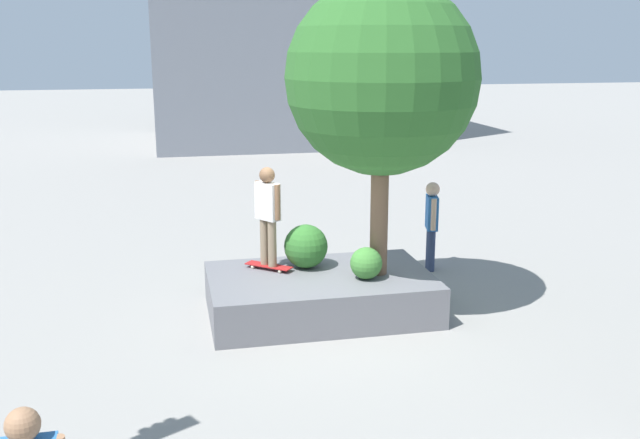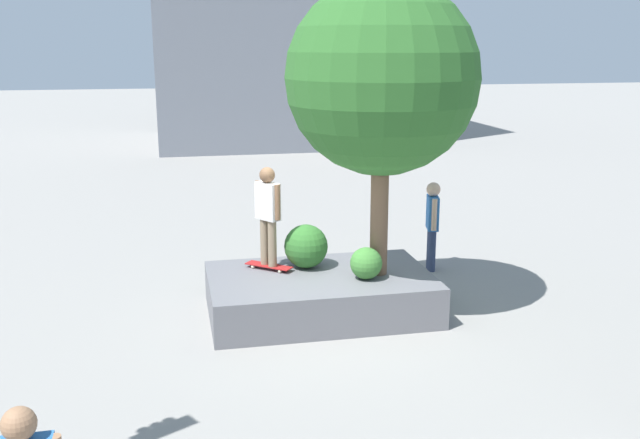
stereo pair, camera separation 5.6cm
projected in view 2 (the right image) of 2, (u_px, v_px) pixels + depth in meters
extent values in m
plane|color=gray|center=(344.00, 319.00, 11.25)|extent=(120.00, 120.00, 0.00)
cube|color=slate|center=(320.00, 294.00, 11.41)|extent=(3.51, 2.20, 0.65)
cylinder|color=brown|center=(379.00, 204.00, 11.12)|extent=(0.28, 0.28, 2.26)
sphere|color=#2D6628|center=(382.00, 78.00, 10.66)|extent=(2.93, 2.93, 2.93)
sphere|color=#2D6628|center=(306.00, 246.00, 11.62)|extent=(0.71, 0.71, 0.71)
sphere|color=#3D7A33|center=(366.00, 263.00, 11.07)|extent=(0.50, 0.50, 0.50)
cube|color=#A51E1E|center=(269.00, 266.00, 11.58)|extent=(0.75, 0.67, 0.02)
sphere|color=beige|center=(285.00, 269.00, 11.54)|extent=(0.06, 0.06, 0.06)
sphere|color=beige|center=(280.00, 271.00, 11.40)|extent=(0.06, 0.06, 0.06)
sphere|color=beige|center=(258.00, 264.00, 11.77)|extent=(0.06, 0.06, 0.06)
sphere|color=beige|center=(253.00, 267.00, 11.63)|extent=(0.06, 0.06, 0.06)
cylinder|color=#847056|center=(265.00, 241.00, 11.54)|extent=(0.14, 0.14, 0.76)
cylinder|color=#847056|center=(272.00, 244.00, 11.42)|extent=(0.14, 0.14, 0.76)
cube|color=silver|center=(268.00, 201.00, 11.32)|extent=(0.39, 0.46, 0.60)
cylinder|color=brown|center=(258.00, 198.00, 11.47)|extent=(0.09, 0.09, 0.56)
cylinder|color=brown|center=(277.00, 202.00, 11.16)|extent=(0.09, 0.09, 0.56)
sphere|color=brown|center=(267.00, 175.00, 11.22)|extent=(0.25, 0.25, 0.25)
cylinder|color=navy|center=(431.00, 248.00, 13.68)|extent=(0.15, 0.15, 0.81)
cylinder|color=navy|center=(432.00, 251.00, 13.50)|extent=(0.15, 0.15, 0.81)
cube|color=#2D6BB2|center=(433.00, 213.00, 13.42)|extent=(0.29, 0.49, 0.63)
cylinder|color=#D8AD8C|center=(431.00, 209.00, 13.65)|extent=(0.10, 0.10, 0.60)
cylinder|color=#D8AD8C|center=(434.00, 215.00, 13.18)|extent=(0.10, 0.10, 0.60)
sphere|color=#D8AD8C|center=(434.00, 189.00, 13.31)|extent=(0.26, 0.26, 0.26)
sphere|color=#9E7251|center=(19.00, 424.00, 5.19)|extent=(0.26, 0.26, 0.26)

